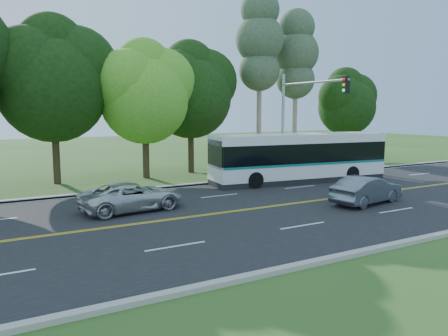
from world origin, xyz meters
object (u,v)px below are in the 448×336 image
sedan (367,190)px  suv (132,196)px  traffic_signal (301,109)px  transit_bus (299,158)px

sedan → suv: (-10.56, 4.17, -0.03)m
traffic_signal → sedan: 8.36m
sedan → suv: size_ratio=0.89×
suv → transit_bus: bearing=-83.1°
transit_bus → sedan: (-1.38, -6.97, -0.83)m
sedan → suv: bearing=58.5°
transit_bus → sedan: 7.15m
transit_bus → suv: bearing=-160.3°
suv → traffic_signal: bearing=-82.3°
traffic_signal → sedan: traffic_signal is taller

